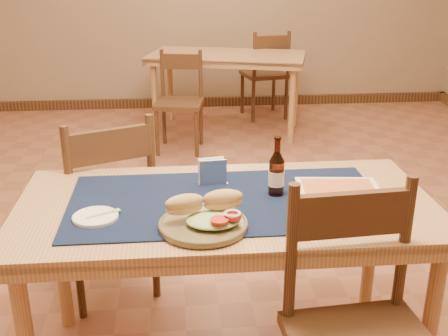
{
  "coord_description": "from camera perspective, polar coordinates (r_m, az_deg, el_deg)",
  "views": [
    {
      "loc": [
        -0.19,
        -2.75,
        1.65
      ],
      "look_at": [
        0.0,
        -0.7,
        0.85
      ],
      "focal_mm": 45.0,
      "sensor_mm": 36.0,
      "label": 1
    }
  ],
  "objects": [
    {
      "name": "chair_back_far",
      "position": [
        5.91,
        4.27,
        9.62
      ],
      "size": [
        0.5,
        0.5,
        0.91
      ],
      "color": "#4F341C",
      "rests_on": "ground"
    },
    {
      "name": "chair_main_far",
      "position": [
        2.8,
        -11.98,
        -3.54
      ],
      "size": [
        0.58,
        0.58,
        0.96
      ],
      "color": "#4F341C",
      "rests_on": "ground"
    },
    {
      "name": "beer_bottle",
      "position": [
        2.18,
        5.35,
        -0.55
      ],
      "size": [
        0.06,
        0.06,
        0.24
      ],
      "color": "#41190B",
      "rests_on": "placemat"
    },
    {
      "name": "main_table",
      "position": [
        2.19,
        0.24,
        -5.4
      ],
      "size": [
        1.6,
        0.8,
        0.75
      ],
      "color": "tan",
      "rests_on": "ground"
    },
    {
      "name": "menu_card",
      "position": [
        2.29,
        11.6,
        -2.07
      ],
      "size": [
        0.35,
        0.27,
        0.01
      ],
      "color": "#FCE6BF",
      "rests_on": "placemat"
    },
    {
      "name": "room",
      "position": [
        2.77,
        -1.38,
        16.02
      ],
      "size": [
        6.04,
        7.04,
        2.84
      ],
      "color": "#985D42",
      "rests_on": "ground"
    },
    {
      "name": "fork",
      "position": [
        2.07,
        -11.89,
        -4.5
      ],
      "size": [
        0.12,
        0.08,
        0.0
      ],
      "color": "#92CB6F",
      "rests_on": "side_plate"
    },
    {
      "name": "sandwich_plate",
      "position": [
        1.94,
        -1.87,
        -5.12
      ],
      "size": [
        0.31,
        0.31,
        0.12
      ],
      "color": "brown",
      "rests_on": "placemat"
    },
    {
      "name": "chair_back_near",
      "position": [
        4.92,
        -4.53,
        6.91
      ],
      "size": [
        0.46,
        0.46,
        0.86
      ],
      "color": "#4F341C",
      "rests_on": "ground"
    },
    {
      "name": "placemat",
      "position": [
        2.15,
        0.24,
        -3.36
      ],
      "size": [
        1.2,
        0.6,
        0.01
      ],
      "primitive_type": "cube",
      "color": "black",
      "rests_on": "main_table"
    },
    {
      "name": "side_plate",
      "position": [
        2.06,
        -12.94,
        -4.83
      ],
      "size": [
        0.16,
        0.16,
        0.01
      ],
      "color": "white",
      "rests_on": "placemat"
    },
    {
      "name": "napkin_holder",
      "position": [
        2.29,
        -1.18,
        -0.4
      ],
      "size": [
        0.12,
        0.06,
        0.11
      ],
      "color": "silver",
      "rests_on": "placemat"
    },
    {
      "name": "baseboard",
      "position": [
        3.19,
        -1.17,
        -8.94
      ],
      "size": [
        6.0,
        7.0,
        0.1
      ],
      "color": "#4F341C",
      "rests_on": "ground"
    },
    {
      "name": "back_table",
      "position": [
        5.39,
        0.31,
        10.66
      ],
      "size": [
        1.58,
        1.07,
        0.75
      ],
      "color": "tan",
      "rests_on": "ground"
    }
  ]
}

